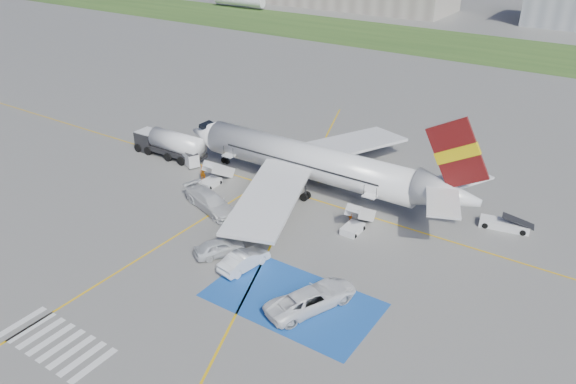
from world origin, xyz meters
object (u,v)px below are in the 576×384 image
Objects in this scene: car_silver_a at (220,247)px; car_silver_b at (244,260)px; fuel_tanker at (170,146)px; van_white_a at (312,295)px; airliner at (318,164)px; belt_loader at (505,225)px; van_white_b at (210,199)px; gpu_cart at (191,160)px.

car_silver_b is at bearing -155.81° from car_silver_a.
van_white_a is (30.93, -15.67, -0.35)m from fuel_tanker.
airliner is 20.90m from fuel_tanker.
fuel_tanker reaches higher than belt_loader.
van_white_a is (11.03, -1.70, 0.32)m from car_silver_a.
van_white_b is at bearing -25.40° from car_silver_b.
gpu_cart is 23.32m from car_silver_b.
gpu_cart is 0.50× the size of belt_loader.
belt_loader is 23.34m from van_white_a.
belt_loader is at bearing -92.01° from van_white_a.
van_white_b is (-6.50, 6.21, 0.38)m from car_silver_a.
belt_loader is (19.81, 3.41, -3.01)m from airliner.
car_silver_b is (23.07, -14.37, -0.65)m from fuel_tanker.
van_white_a is at bearing -4.17° from gpu_cart.
airliner reaches higher than car_silver_a.
belt_loader is at bearing 34.85° from gpu_cart.
van_white_b reaches higher than car_silver_b.
airliner reaches higher than fuel_tanker.
van_white_a is at bearing -157.33° from car_silver_a.
car_silver_a is 0.95× the size of car_silver_b.
airliner is at bearing 178.57° from belt_loader.
van_white_b is (-9.67, 6.61, 0.36)m from car_silver_b.
gpu_cart is 11.62m from van_white_b.
van_white_b is at bearing -30.32° from fuel_tanker.
belt_loader is 26.51m from car_silver_b.
gpu_cart reaches higher than belt_loader.
airliner reaches higher than car_silver_b.
van_white_a is at bearing -125.43° from belt_loader.
fuel_tanker is at bearing -165.24° from gpu_cart.
van_white_b is at bearing -126.22° from airliner.
car_silver_a is (-0.79, -16.16, -2.58)m from airliner.
airliner is 6.98× the size of belt_loader.
airliner is 6.09× the size of van_white_a.
car_silver_a is 0.79× the size of van_white_b.
car_silver_b is 11.72m from van_white_b.
fuel_tanker is 24.33m from car_silver_a.
fuel_tanker is at bearing -173.96° from airliner.
car_silver_b is (18.93, -13.63, -0.02)m from gpu_cart.
car_silver_a is 11.16m from van_white_a.
car_silver_a is (19.91, -13.97, -0.67)m from fuel_tanker.
gpu_cart is at bearing -10.45° from fuel_tanker.
airliner reaches higher than gpu_cart.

